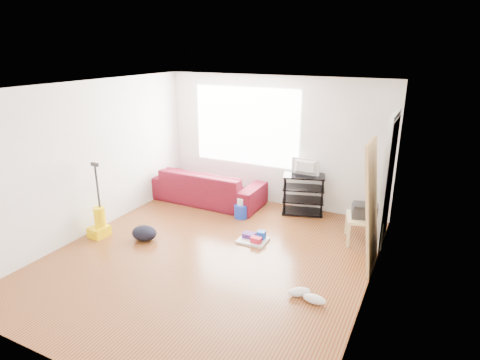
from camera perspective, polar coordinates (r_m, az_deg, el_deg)
The scene contains 13 objects.
room at distance 5.72m, azimuth -3.21°, elevation 0.64°, with size 4.51×5.01×2.51m.
sofa at distance 8.21m, azimuth -4.59°, elevation -3.00°, with size 2.28×0.89×0.67m, color #4E0916.
tv_stand at distance 7.57m, azimuth 8.99°, elevation -1.96°, with size 0.84×0.62×0.75m.
tv at distance 7.40m, azimuth 9.19°, elevation 1.81°, with size 0.53×0.07×0.30m, color black.
side_table at distance 6.71m, azimuth 17.24°, elevation -5.56°, with size 0.65×0.65×0.43m.
printer at distance 6.64m, azimuth 17.38°, elevation -4.19°, with size 0.48×0.40×0.22m.
bucket at distance 7.42m, azimuth 0.14°, elevation -5.35°, with size 0.25×0.25×0.25m, color #1635BC.
toilet_paper at distance 7.37m, azimuth 0.11°, elevation -3.96°, with size 0.13×0.13×0.12m, color white.
cleaning_tray at distance 6.55m, azimuth 1.99°, elevation -8.32°, with size 0.46×0.37×0.16m.
backpack at distance 6.81m, azimuth -13.38°, elevation -8.24°, with size 0.42×0.34×0.23m, color black.
sneakers at distance 5.26m, azimuth 9.45°, elevation -15.89°, with size 0.51×0.27×0.12m.
vacuum at distance 7.05m, azimuth -19.38°, elevation -5.76°, with size 0.28×0.32×1.25m.
door_panel at distance 6.19m, azimuth 17.36°, elevation -11.49°, with size 0.04×0.74×1.85m, color #A4764E.
Camera 1 is at (2.78, -4.57, 3.01)m, focal length 30.00 mm.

